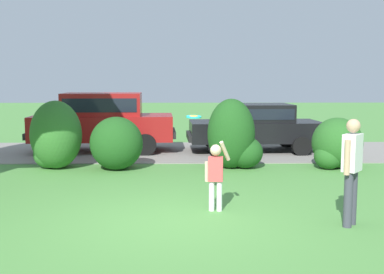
# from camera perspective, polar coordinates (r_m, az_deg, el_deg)

# --- Properties ---
(ground_plane) EXTENTS (80.00, 80.00, 0.00)m
(ground_plane) POSITION_cam_1_polar(r_m,az_deg,el_deg) (7.99, -2.54, -10.20)
(ground_plane) COLOR #518E42
(driveway_strip) EXTENTS (28.00, 4.40, 0.02)m
(driveway_strip) POSITION_cam_1_polar(r_m,az_deg,el_deg) (15.41, -1.75, -1.78)
(driveway_strip) COLOR gray
(driveway_strip) RESTS_ON ground
(shrub_near_tree) EXTENTS (1.34, 1.35, 1.81)m
(shrub_near_tree) POSITION_cam_1_polar(r_m,az_deg,el_deg) (12.99, -16.22, -0.06)
(shrub_near_tree) COLOR #33702B
(shrub_near_tree) RESTS_ON ground
(shrub_centre_left) EXTENTS (1.38, 1.39, 1.39)m
(shrub_centre_left) POSITION_cam_1_polar(r_m,az_deg,el_deg) (12.54, -9.03, -1.02)
(shrub_centre_left) COLOR #1E511C
(shrub_centre_left) RESTS_ON ground
(shrub_centre) EXTENTS (1.48, 1.22, 1.85)m
(shrub_centre) POSITION_cam_1_polar(r_m,az_deg,el_deg) (12.57, 5.11, -0.07)
(shrub_centre) COLOR #1E511C
(shrub_centre) RESTS_ON ground
(shrub_centre_right) EXTENTS (1.33, 1.41, 1.35)m
(shrub_centre_right) POSITION_cam_1_polar(r_m,az_deg,el_deg) (13.16, 17.01, -0.88)
(shrub_centre_right) COLOR #286023
(shrub_centre_right) RESTS_ON ground
(parked_sedan) EXTENTS (4.47, 2.23, 1.56)m
(parked_sedan) POSITION_cam_1_polar(r_m,az_deg,el_deg) (15.54, 7.93, 1.34)
(parked_sedan) COLOR black
(parked_sedan) RESTS_ON ground
(parked_suv) EXTENTS (4.78, 2.28, 1.92)m
(parked_suv) POSITION_cam_1_polar(r_m,az_deg,el_deg) (15.63, -10.70, 2.16)
(parked_suv) COLOR maroon
(parked_suv) RESTS_ON ground
(child_thrower) EXTENTS (0.46, 0.24, 1.29)m
(child_thrower) POSITION_cam_1_polar(r_m,az_deg,el_deg) (8.46, 2.88, -4.23)
(child_thrower) COLOR white
(child_thrower) RESTS_ON ground
(frisbee) EXTENTS (0.28, 0.28, 0.06)m
(frisbee) POSITION_cam_1_polar(r_m,az_deg,el_deg) (8.64, 0.21, 2.47)
(frisbee) COLOR #1EB7B2
(adult_onlooker) EXTENTS (0.40, 0.43, 1.74)m
(adult_onlooker) POSITION_cam_1_polar(r_m,az_deg,el_deg) (7.97, 18.74, -3.35)
(adult_onlooker) COLOR #3F3F4C
(adult_onlooker) RESTS_ON ground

